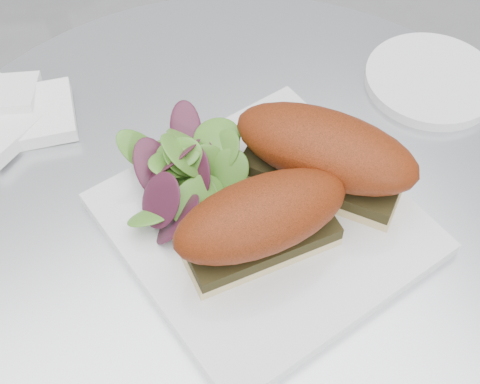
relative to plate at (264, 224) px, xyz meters
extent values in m
cylinder|color=silver|center=(-0.01, 0.03, -0.02)|extent=(0.70, 0.70, 0.02)
cylinder|color=silver|center=(-0.01, 0.03, -0.38)|extent=(0.07, 0.07, 0.71)
cube|color=silver|center=(0.00, 0.00, 0.00)|extent=(0.28, 0.28, 0.02)
cube|color=beige|center=(-0.02, -0.03, 0.01)|extent=(0.14, 0.07, 0.01)
cube|color=black|center=(-0.02, -0.03, 0.03)|extent=(0.14, 0.07, 0.01)
ellipsoid|color=maroon|center=(-0.02, -0.03, 0.06)|extent=(0.17, 0.09, 0.06)
cube|color=beige|center=(0.07, 0.01, 0.01)|extent=(0.14, 0.16, 0.01)
cube|color=black|center=(0.07, 0.01, 0.03)|extent=(0.14, 0.16, 0.01)
ellipsoid|color=maroon|center=(0.07, 0.01, 0.06)|extent=(0.17, 0.19, 0.06)
cylinder|color=silver|center=(0.27, 0.08, 0.00)|extent=(0.15, 0.15, 0.01)
camera|label=1|loc=(-0.20, -0.30, 0.53)|focal=50.00mm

